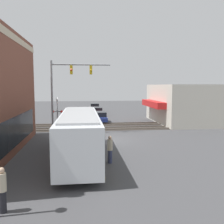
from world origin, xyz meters
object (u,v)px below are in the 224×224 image
parked_car_grey (95,107)px  pedestrian_near_bus (110,149)px  pedestrian_by_lamp (2,189)px  crossing_signal (57,112)px  parked_car_red (97,112)px  city_bus (79,133)px  parked_car_blue (100,117)px

parked_car_grey → pedestrian_near_bus: (-34.48, 0.62, 0.23)m
pedestrian_near_bus → pedestrian_by_lamp: pedestrian_by_lamp is taller
crossing_signal → pedestrian_by_lamp: crossing_signal is taller
crossing_signal → parked_car_red: 16.01m
crossing_signal → parked_car_grey: bearing=-12.2°
city_bus → pedestrian_by_lamp: 7.77m
parked_car_blue → city_bus: bearing=171.5°
parked_car_blue → crossing_signal: bearing=146.2°
parked_car_red → pedestrian_by_lamp: size_ratio=2.60×
parked_car_red → crossing_signal: bearing=161.5°
pedestrian_near_bus → crossing_signal: bearing=21.8°
parked_car_grey → parked_car_red: bearing=180.0°
crossing_signal → parked_car_red: size_ratio=0.79×
pedestrian_near_bus → parked_car_grey: bearing=-1.0°
crossing_signal → pedestrian_near_bus: crossing_signal is taller
crossing_signal → parked_car_grey: size_ratio=0.87×
city_bus → pedestrian_near_bus: size_ratio=6.21×
parked_car_red → pedestrian_by_lamp: 32.57m
parked_car_grey → pedestrian_by_lamp: pedestrian_by_lamp is taller
city_bus → parked_car_red: 25.11m
parked_car_red → parked_car_blue: bearing=-180.0°
city_bus → pedestrian_by_lamp: size_ratio=6.05×
pedestrian_by_lamp → city_bus: bearing=-22.4°
crossing_signal → pedestrian_by_lamp: (-16.99, 0.49, -1.34)m
city_bus → parked_car_grey: (33.21, -2.60, -1.07)m
crossing_signal → parked_car_blue: bearing=-33.8°
parked_car_red → pedestrian_by_lamp: pedestrian_by_lamp is taller
city_bus → parked_car_blue: size_ratio=2.49×
parked_car_blue → parked_car_grey: 15.82m
parked_car_red → pedestrian_near_bus: pedestrian_near_bus is taller
pedestrian_by_lamp → pedestrian_near_bus: bearing=-40.0°
pedestrian_near_bus → city_bus: bearing=57.4°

